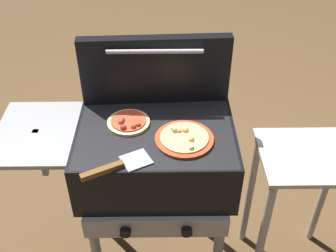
% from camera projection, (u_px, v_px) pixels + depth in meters
% --- Properties ---
extents(grill, '(0.96, 0.53, 0.90)m').
position_uv_depth(grill, '(153.00, 157.00, 1.72)').
color(grill, black).
rests_on(grill, ground_plane).
extents(grill_lid_open, '(0.63, 0.09, 0.30)m').
position_uv_depth(grill_lid_open, '(155.00, 70.00, 1.71)').
color(grill_lid_open, black).
rests_on(grill_lid_open, grill).
extents(pizza_cheese, '(0.23, 0.23, 0.03)m').
position_uv_depth(pizza_cheese, '(184.00, 138.00, 1.58)').
color(pizza_cheese, '#C64723').
rests_on(pizza_cheese, grill).
extents(pizza_pepperoni, '(0.17, 0.17, 0.04)m').
position_uv_depth(pizza_pepperoni, '(128.00, 122.00, 1.66)').
color(pizza_pepperoni, beige).
rests_on(pizza_pepperoni, grill).
extents(spatula, '(0.26, 0.17, 0.02)m').
position_uv_depth(spatula, '(117.00, 166.00, 1.46)').
color(spatula, '#B7BABF').
rests_on(spatula, grill).
extents(prep_table, '(0.44, 0.36, 0.76)m').
position_uv_depth(prep_table, '(302.00, 190.00, 1.86)').
color(prep_table, beige).
rests_on(prep_table, ground_plane).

